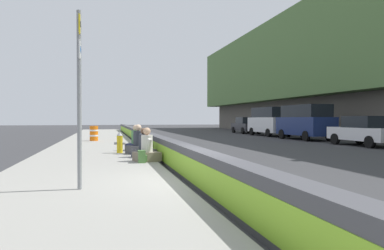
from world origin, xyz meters
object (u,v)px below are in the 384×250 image
(construction_barrel, at_px, (94,133))
(parked_car_fourth, at_px, (305,121))
(backpack, at_px, (142,157))
(parked_car_far, at_px, (246,125))
(parked_car_midline, at_px, (270,121))
(route_sign_post, at_px, (79,87))
(seated_person_foreground, at_px, (147,151))
(seated_person_middle, at_px, (144,148))
(fire_hydrant, at_px, (120,142))
(parked_car_third, at_px, (365,131))
(seated_person_rear, at_px, (138,144))
(seated_person_far, at_px, (136,142))

(construction_barrel, xyz_separation_m, parked_car_fourth, (-0.17, -14.98, 0.73))
(backpack, xyz_separation_m, parked_car_far, (23.56, -13.31, 0.53))
(backpack, bearing_deg, parked_car_far, -29.47)
(parked_car_midline, bearing_deg, route_sign_post, 145.72)
(seated_person_foreground, xyz_separation_m, seated_person_middle, (1.29, -0.03, -0.01))
(parked_car_fourth, xyz_separation_m, parked_car_midline, (5.80, -0.01, 0.00))
(fire_hydrant, xyz_separation_m, parked_car_far, (20.08, -13.88, 0.27))
(route_sign_post, bearing_deg, construction_barrel, 0.71)
(construction_barrel, relative_size, parked_car_far, 0.21)
(construction_barrel, xyz_separation_m, parked_car_far, (11.52, -15.17, 0.24))
(parked_car_third, bearing_deg, seated_person_foreground, 112.41)
(fire_hydrant, bearing_deg, seated_person_middle, -155.64)
(seated_person_foreground, xyz_separation_m, parked_car_fourth, (11.46, -12.92, 0.86))
(parked_car_far, bearing_deg, seated_person_middle, 149.11)
(construction_barrel, relative_size, parked_car_fourth, 0.18)
(seated_person_middle, bearing_deg, seated_person_rear, 3.62)
(route_sign_post, height_order, parked_car_fourth, route_sign_post)
(seated_person_foreground, relative_size, backpack, 2.81)
(seated_person_far, bearing_deg, route_sign_post, 167.89)
(fire_hydrant, distance_m, construction_barrel, 8.66)
(route_sign_post, xyz_separation_m, construction_barrel, (16.07, 0.20, -1.59))
(seated_person_foreground, xyz_separation_m, parked_car_midline, (17.26, -12.93, 0.86))
(backpack, bearing_deg, seated_person_far, -2.28)
(backpack, relative_size, parked_car_fourth, 0.08)
(route_sign_post, bearing_deg, seated_person_middle, -18.24)
(seated_person_far, xyz_separation_m, backpack, (-4.50, 0.18, -0.16))
(parked_car_far, bearing_deg, parked_car_third, 179.71)
(route_sign_post, height_order, seated_person_far, route_sign_post)
(route_sign_post, distance_m, parked_car_far, 31.42)
(fire_hydrant, relative_size, parked_car_far, 0.19)
(parked_car_far, bearing_deg, seated_person_rear, 147.34)
(parked_car_fourth, bearing_deg, construction_barrel, 89.34)
(seated_person_rear, height_order, parked_car_far, parked_car_far)
(route_sign_post, bearing_deg, fire_hydrant, -8.21)
(seated_person_middle, bearing_deg, construction_barrel, 11.42)
(parked_car_fourth, bearing_deg, seated_person_foreground, 131.57)
(seated_person_foreground, height_order, parked_car_fourth, parked_car_fourth)
(seated_person_far, bearing_deg, parked_car_third, -84.41)
(seated_person_foreground, bearing_deg, construction_barrel, 10.04)
(seated_person_foreground, height_order, backpack, seated_person_foreground)
(route_sign_post, xyz_separation_m, seated_person_middle, (5.73, -1.89, -1.73))
(seated_person_rear, distance_m, parked_car_third, 13.36)
(fire_hydrant, distance_m, parked_car_third, 13.98)
(seated_person_middle, relative_size, seated_person_far, 0.94)
(seated_person_rear, height_order, backpack, seated_person_rear)
(seated_person_rear, height_order, parked_car_midline, parked_car_midline)
(construction_barrel, distance_m, parked_car_far, 19.05)
(seated_person_rear, relative_size, parked_car_far, 0.26)
(seated_person_middle, relative_size, parked_car_third, 0.24)
(route_sign_post, xyz_separation_m, seated_person_foreground, (4.44, -1.86, -1.72))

